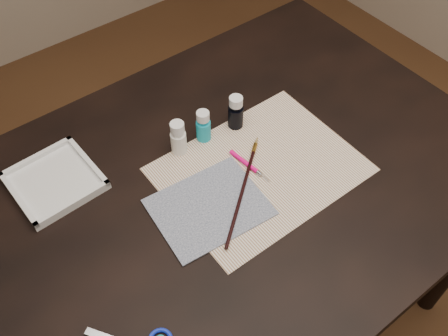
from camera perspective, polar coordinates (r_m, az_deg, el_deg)
ground at (r=1.80m, az=-0.00°, el=-16.56°), size 3.50×3.50×0.02m
table at (r=1.45m, az=-0.00°, el=-10.68°), size 1.30×0.90×0.75m
paper at (r=1.16m, az=4.13°, el=-0.15°), size 0.45×0.34×0.00m
canvas at (r=1.09m, az=-1.70°, el=-4.48°), size 0.25×0.21×0.00m
paint_bottle_white at (r=1.17m, az=-5.25°, el=3.48°), size 0.04×0.04×0.09m
paint_bottle_cyan at (r=1.19m, az=-2.38°, el=4.83°), size 0.04×0.04×0.09m
paint_bottle_navy at (r=1.22m, az=1.34°, el=6.42°), size 0.05×0.05×0.09m
paintbrush at (r=1.11m, az=2.22°, el=-2.23°), size 0.26×0.21×0.01m
craft_knife at (r=1.16m, az=3.03°, el=0.19°), size 0.03×0.13×0.01m
palette_tray at (r=1.19m, az=-18.80°, el=-1.38°), size 0.19×0.19×0.02m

